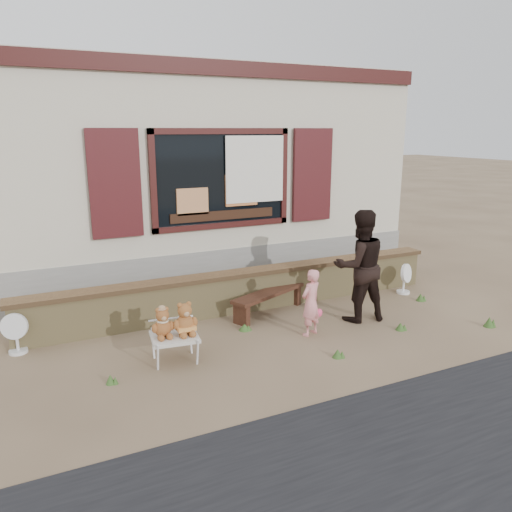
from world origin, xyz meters
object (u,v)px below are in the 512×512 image
teddy_bear_right (185,318)px  adult (360,266)px  bench (269,297)px  child (311,302)px  folding_chair (174,338)px  teddy_bear_left (162,322)px

teddy_bear_right → adult: size_ratio=0.25×
bench → child: (0.15, -1.02, 0.22)m
bench → folding_chair: size_ratio=2.29×
teddy_bear_left → teddy_bear_right: (0.28, -0.03, 0.02)m
bench → teddy_bear_right: bearing=-172.0°
bench → adult: 1.52m
teddy_bear_right → adult: adult is taller
teddy_bear_left → teddy_bear_right: size_ratio=0.91×
teddy_bear_right → adult: (2.85, 0.21, 0.29)m
teddy_bear_left → bench: bearing=33.6°
bench → child: bearing=-104.5°
adult → bench: bearing=-26.8°
teddy_bear_right → child: size_ratio=0.45×
adult → teddy_bear_right: bearing=13.1°
child → adult: size_ratio=0.57×
folding_chair → teddy_bear_right: size_ratio=1.46×
folding_chair → teddy_bear_right: teddy_bear_right is taller
teddy_bear_left → adult: adult is taller
bench → teddy_bear_right: 2.02m
teddy_bear_right → child: bearing=7.4°
teddy_bear_left → adult: size_ratio=0.23×
bench → folding_chair: bench is taller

